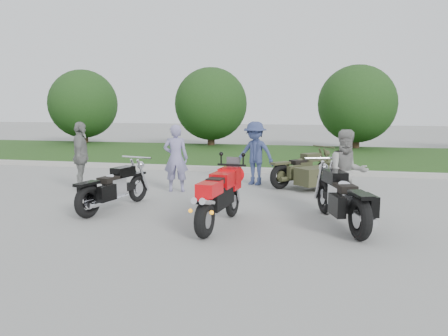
% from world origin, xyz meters
% --- Properties ---
extents(ground, '(80.00, 80.00, 0.00)m').
position_xyz_m(ground, '(0.00, 0.00, 0.00)').
color(ground, gray).
rests_on(ground, ground).
extents(curb, '(60.00, 0.30, 0.15)m').
position_xyz_m(curb, '(0.00, 6.00, 0.07)').
color(curb, '#ACAAA2').
rests_on(curb, ground).
extents(grass_strip, '(60.00, 8.00, 0.14)m').
position_xyz_m(grass_strip, '(0.00, 10.15, 0.07)').
color(grass_strip, '#2B541D').
rests_on(grass_strip, ground).
extents(tree_far_left, '(3.60, 3.60, 4.00)m').
position_xyz_m(tree_far_left, '(-10.00, 13.50, 2.19)').
color(tree_far_left, '#3F2B1C').
rests_on(tree_far_left, ground).
extents(tree_mid_left, '(3.60, 3.60, 4.00)m').
position_xyz_m(tree_mid_left, '(-3.00, 13.50, 2.19)').
color(tree_mid_left, '#3F2B1C').
rests_on(tree_mid_left, ground).
extents(tree_mid_right, '(3.60, 3.60, 4.00)m').
position_xyz_m(tree_mid_right, '(4.00, 13.50, 2.19)').
color(tree_mid_right, '#3F2B1C').
rests_on(tree_mid_right, ground).
extents(sportbike_red, '(0.51, 2.09, 0.99)m').
position_xyz_m(sportbike_red, '(0.57, -0.42, 0.58)').
color(sportbike_red, black).
rests_on(sportbike_red, ground).
extents(cruiser_left, '(0.67, 2.21, 0.86)m').
position_xyz_m(cruiser_left, '(-1.88, 0.35, 0.44)').
color(cruiser_left, black).
rests_on(cruiser_left, ground).
extents(cruiser_right, '(0.96, 2.41, 0.96)m').
position_xyz_m(cruiser_right, '(2.73, 0.06, 0.49)').
color(cruiser_right, black).
rests_on(cruiser_right, ground).
extents(cruiser_sidecar, '(1.89, 2.03, 0.86)m').
position_xyz_m(cruiser_sidecar, '(2.11, 3.61, 0.40)').
color(cruiser_sidecar, black).
rests_on(cruiser_sidecar, ground).
extents(person_stripe, '(0.68, 0.51, 1.69)m').
position_xyz_m(person_stripe, '(-1.21, 2.52, 0.85)').
color(person_stripe, '#827EAC').
rests_on(person_stripe, ground).
extents(person_grey, '(0.96, 0.83, 1.70)m').
position_xyz_m(person_grey, '(2.84, 0.97, 0.85)').
color(person_grey, gray).
rests_on(person_grey, ground).
extents(person_denim, '(1.25, 0.95, 1.72)m').
position_xyz_m(person_denim, '(0.60, 3.88, 0.86)').
color(person_denim, navy).
rests_on(person_denim, ground).
extents(person_back, '(0.81, 1.11, 1.75)m').
position_xyz_m(person_back, '(-3.57, 2.09, 0.88)').
color(person_back, gray).
rests_on(person_back, ground).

